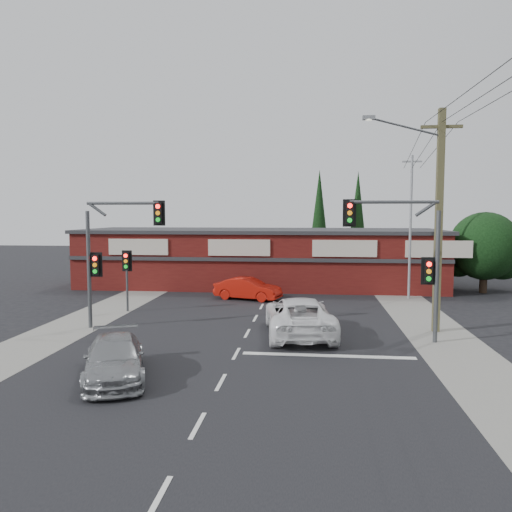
# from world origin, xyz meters

# --- Properties ---
(ground) EXTENTS (120.00, 120.00, 0.00)m
(ground) POSITION_xyz_m (0.00, 0.00, 0.00)
(ground) COLOR black
(ground) RESTS_ON ground
(road_strip) EXTENTS (14.00, 70.00, 0.01)m
(road_strip) POSITION_xyz_m (0.00, 5.00, 0.01)
(road_strip) COLOR black
(road_strip) RESTS_ON ground
(verge_left) EXTENTS (3.00, 70.00, 0.02)m
(verge_left) POSITION_xyz_m (-8.50, 5.00, 0.01)
(verge_left) COLOR gray
(verge_left) RESTS_ON ground
(verge_right) EXTENTS (3.00, 70.00, 0.02)m
(verge_right) POSITION_xyz_m (8.50, 5.00, 0.01)
(verge_right) COLOR gray
(verge_right) RESTS_ON ground
(stop_line) EXTENTS (6.50, 0.35, 0.01)m
(stop_line) POSITION_xyz_m (3.50, -1.50, 0.01)
(stop_line) COLOR silver
(stop_line) RESTS_ON ground
(white_suv) EXTENTS (3.52, 6.37, 1.69)m
(white_suv) POSITION_xyz_m (2.31, 1.71, 0.84)
(white_suv) COLOR white
(white_suv) RESTS_ON ground
(silver_suv) EXTENTS (3.36, 4.96, 1.33)m
(silver_suv) POSITION_xyz_m (-3.52, -4.87, 0.67)
(silver_suv) COLOR #929597
(silver_suv) RESTS_ON ground
(red_sedan) EXTENTS (4.43, 2.57, 1.38)m
(red_sedan) POSITION_xyz_m (-1.10, 10.55, 0.69)
(red_sedan) COLOR #B9160B
(red_sedan) RESTS_ON ground
(lane_dashes) EXTENTS (0.12, 34.38, 0.01)m
(lane_dashes) POSITION_xyz_m (0.00, -1.61, 0.01)
(lane_dashes) COLOR silver
(lane_dashes) RESTS_ON ground
(shop_building) EXTENTS (27.30, 8.40, 4.22)m
(shop_building) POSITION_xyz_m (-0.99, 16.99, 2.13)
(shop_building) COLOR #4C110F
(shop_building) RESTS_ON ground
(tree_cluster) EXTENTS (5.90, 5.10, 5.50)m
(tree_cluster) POSITION_xyz_m (14.69, 15.44, 2.90)
(tree_cluster) COLOR #2D2116
(tree_cluster) RESTS_ON ground
(conifer_near) EXTENTS (1.80, 1.80, 9.25)m
(conifer_near) POSITION_xyz_m (3.50, 24.00, 5.48)
(conifer_near) COLOR #2D2116
(conifer_near) RESTS_ON ground
(conifer_far) EXTENTS (1.80, 1.80, 9.25)m
(conifer_far) POSITION_xyz_m (7.00, 26.00, 5.48)
(conifer_far) COLOR #2D2116
(conifer_far) RESTS_ON ground
(traffic_mast_left) EXTENTS (3.77, 0.27, 5.97)m
(traffic_mast_left) POSITION_xyz_m (-6.43, 2.00, 3.93)
(traffic_mast_left) COLOR #47494C
(traffic_mast_left) RESTS_ON ground
(traffic_mast_right) EXTENTS (3.96, 0.27, 5.97)m
(traffic_mast_right) POSITION_xyz_m (6.86, 1.00, 3.95)
(traffic_mast_right) COLOR #47494C
(traffic_mast_right) RESTS_ON ground
(pedestal_signal) EXTENTS (0.55, 0.27, 3.38)m
(pedestal_signal) POSITION_xyz_m (-7.20, 6.01, 2.41)
(pedestal_signal) COLOR #47494C
(pedestal_signal) RESTS_ON ground
(utility_pole) EXTENTS (4.38, 0.59, 10.00)m
(utility_pole) POSITION_xyz_m (8.36, 2.99, 5.40)
(utility_pole) COLOR brown
(utility_pole) RESTS_ON ground
(steel_pole) EXTENTS (1.20, 0.16, 9.00)m
(steel_pole) POSITION_xyz_m (9.00, 12.00, 4.70)
(steel_pole) COLOR gray
(steel_pole) RESTS_ON ground
(power_lines) EXTENTS (2.01, 29.00, 1.22)m
(power_lines) POSITION_xyz_m (8.47, -2.47, 9.04)
(power_lines) COLOR black
(power_lines) RESTS_ON ground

